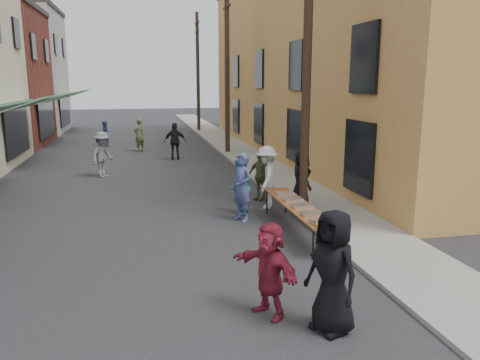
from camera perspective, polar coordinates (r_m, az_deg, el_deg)
name	(u,v)px	position (r m, az deg, el deg)	size (l,w,h in m)	color
ground	(165,259)	(10.61, -9.12, -9.49)	(120.00, 120.00, 0.00)	#28282B
sidewalk	(240,152)	(25.76, 0.01, 3.43)	(2.20, 60.00, 0.10)	gray
building_ochre	(355,60)	(26.56, 13.87, 14.06)	(10.00, 28.00, 10.00)	#BE8244
utility_pole_near	(307,58)	(13.75, 8.19, 14.52)	(0.26, 0.26, 9.00)	#2D2116
utility_pole_mid	(227,69)	(25.34, -1.58, 13.38)	(0.26, 0.26, 9.00)	#2D2116
utility_pole_far	(198,73)	(37.19, -5.15, 12.87)	(0.26, 0.26, 9.00)	#2D2116
serving_table	(298,206)	(12.10, 7.04, -3.18)	(0.70, 4.00, 0.75)	#602917
catering_tray_sausage	(322,222)	(10.60, 10.01, -5.03)	(0.50, 0.33, 0.08)	maroon
catering_tray_foil_b	(312,214)	(11.18, 8.75, -4.09)	(0.50, 0.33, 0.08)	#B2B2B7
catering_tray_buns	(302,206)	(11.81, 7.53, -3.19)	(0.50, 0.33, 0.08)	tan
catering_tray_foil_d	(293,199)	(12.45, 6.44, -2.37)	(0.50, 0.33, 0.08)	#B2B2B7
catering_tray_buns_end	(285,193)	(13.09, 5.46, -1.64)	(0.50, 0.33, 0.08)	tan
condiment_jar_a	(318,226)	(10.26, 9.50, -5.59)	(0.07, 0.07, 0.08)	#A57F26
condiment_jar_b	(316,225)	(10.35, 9.30, -5.43)	(0.07, 0.07, 0.08)	#A57F26
condiment_jar_c	(315,224)	(10.43, 9.09, -5.27)	(0.07, 0.07, 0.08)	#A57F26
cup_stack	(335,223)	(10.45, 11.55, -5.22)	(0.08, 0.08, 0.12)	tan
guest_front_a	(333,272)	(7.46, 11.23, -10.89)	(0.96, 0.63, 1.97)	black
guest_front_b	(242,187)	(13.01, 0.25, -0.90)	(0.70, 0.46, 1.92)	#4C5A93
guest_front_c	(240,187)	(13.62, -0.01, -0.87)	(0.81, 0.63, 1.66)	teal
guest_front_d	(267,177)	(14.38, 3.30, 0.35)	(1.25, 0.72, 1.93)	silver
guest_front_e	(260,176)	(15.35, 2.47, 0.54)	(0.96, 0.40, 1.64)	#646D3F
guest_queue_back	(270,270)	(7.87, 3.62, -10.85)	(1.49, 0.48, 1.61)	maroon
server	(301,178)	(14.37, 7.48, 0.24)	(0.84, 0.55, 1.73)	black
passerby_left	(102,155)	(19.85, -16.43, 2.98)	(1.21, 0.69, 1.87)	slate
passerby_mid	(175,141)	(23.61, -7.90, 4.69)	(1.09, 0.45, 1.85)	black
passerby_right	(139,135)	(26.78, -12.20, 5.39)	(0.68, 0.45, 1.86)	#546138
passerby_far	(105,134)	(29.30, -16.15, 5.43)	(0.76, 0.59, 1.56)	#4B6392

